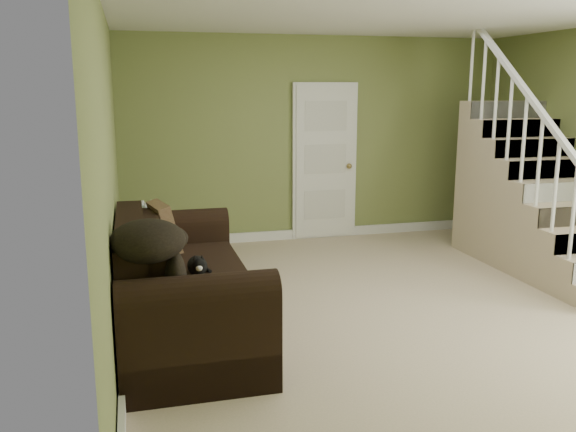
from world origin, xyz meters
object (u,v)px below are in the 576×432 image
cat (198,266)px  banana (194,283)px  sofa (179,290)px  side_table (154,246)px

cat → banana: cat is taller
sofa → side_table: sofa is taller
sofa → cat: 0.30m
banana → sofa: bearing=89.0°
sofa → cat: bearing=-39.7°
sofa → cat: size_ratio=5.74×
sofa → banana: 0.45m
sofa → side_table: bearing=94.0°
side_table → sofa: bearing=-86.0°
sofa → banana: bearing=-77.4°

